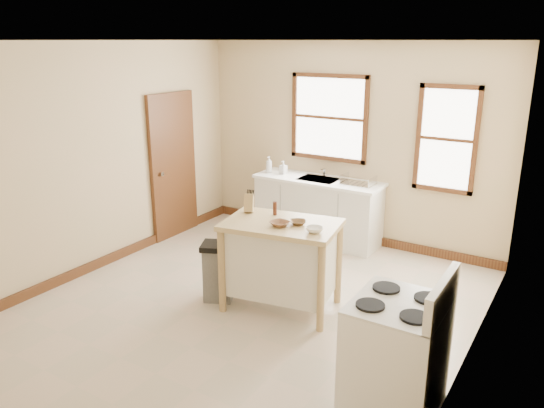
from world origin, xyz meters
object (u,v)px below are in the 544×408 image
at_px(soap_bottle_b, 283,167).
at_px(trash_bin, 218,272).
at_px(pepper_grinder, 275,208).
at_px(bowl_b, 298,222).
at_px(dish_rack, 358,180).
at_px(gas_stove, 397,340).
at_px(knife_block, 249,204).
at_px(bowl_c, 314,230).
at_px(soap_bottle_a, 269,165).
at_px(bowl_a, 280,224).
at_px(kitchen_island, 281,265).

bearing_deg(soap_bottle_b, trash_bin, -65.59).
xyz_separation_m(pepper_grinder, bowl_b, (0.37, -0.14, -0.05)).
distance_m(dish_rack, trash_bin, 2.45).
xyz_separation_m(soap_bottle_b, gas_stove, (2.78, -2.96, -0.42)).
bearing_deg(trash_bin, knife_block, 33.02).
bearing_deg(bowl_c, soap_bottle_b, 127.41).
height_order(soap_bottle_a, bowl_a, soap_bottle_a).
bearing_deg(gas_stove, soap_bottle_b, 133.21).
bearing_deg(bowl_b, soap_bottle_a, 129.16).
bearing_deg(bowl_b, dish_rack, 95.17).
distance_m(pepper_grinder, bowl_b, 0.39).
bearing_deg(bowl_b, gas_stove, -34.53).
height_order(trash_bin, gas_stove, gas_stove).
xyz_separation_m(soap_bottle_b, dish_rack, (1.17, 0.03, -0.04)).
relative_size(knife_block, bowl_b, 1.18).
bearing_deg(bowl_c, dish_rack, 101.53).
bearing_deg(kitchen_island, trash_bin, -172.04).
bearing_deg(dish_rack, bowl_b, -63.28).
xyz_separation_m(soap_bottle_a, gas_stove, (3.00, -2.91, -0.45)).
bearing_deg(kitchen_island, gas_stove, -40.51).
xyz_separation_m(kitchen_island, trash_bin, (-0.68, -0.22, -0.15)).
height_order(soap_bottle_a, trash_bin, soap_bottle_a).
relative_size(bowl_a, bowl_b, 1.14).
height_order(pepper_grinder, gas_stove, gas_stove).
xyz_separation_m(knife_block, pepper_grinder, (0.29, 0.07, -0.03)).
height_order(pepper_grinder, bowl_a, pepper_grinder).
relative_size(pepper_grinder, bowl_b, 0.89).
bearing_deg(bowl_b, kitchen_island, -168.11).
bearing_deg(bowl_b, bowl_c, -25.51).
bearing_deg(bowl_c, gas_stove, -36.25).
bearing_deg(bowl_c, soap_bottle_a, 131.66).
bearing_deg(trash_bin, pepper_grinder, 13.26).
bearing_deg(knife_block, bowl_a, -49.09).
relative_size(kitchen_island, bowl_c, 6.95).
xyz_separation_m(bowl_c, trash_bin, (-1.11, -0.14, -0.67)).
xyz_separation_m(dish_rack, bowl_a, (0.05, -2.14, 0.03)).
relative_size(bowl_c, trash_bin, 0.26).
xyz_separation_m(dish_rack, gas_stove, (1.61, -2.99, -0.38)).
bearing_deg(trash_bin, bowl_b, -8.65).
xyz_separation_m(soap_bottle_b, trash_bin, (0.49, -2.24, -0.68)).
bearing_deg(dish_rack, trash_bin, -85.16).
relative_size(soap_bottle_a, knife_block, 1.21).
distance_m(bowl_b, bowl_c, 0.28).
bearing_deg(bowl_c, pepper_grinder, 157.36).
distance_m(pepper_grinder, bowl_c, 0.67).
bearing_deg(bowl_a, pepper_grinder, 129.53).
bearing_deg(knife_block, gas_stove, -54.10).
distance_m(soap_bottle_b, bowl_b, 2.40).
xyz_separation_m(soap_bottle_b, bowl_c, (1.60, -2.10, -0.01)).
height_order(pepper_grinder, trash_bin, pepper_grinder).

